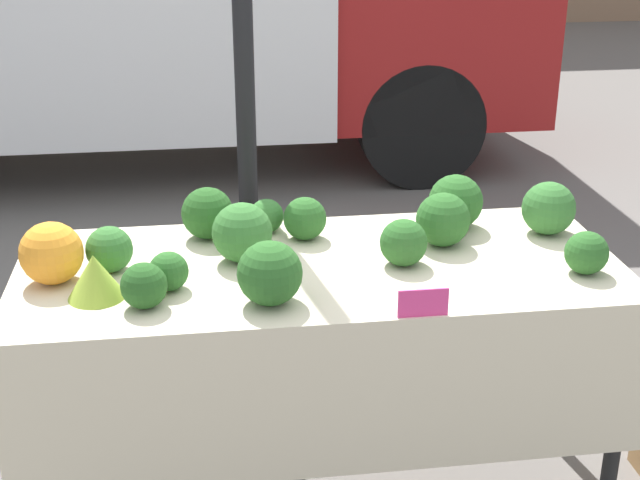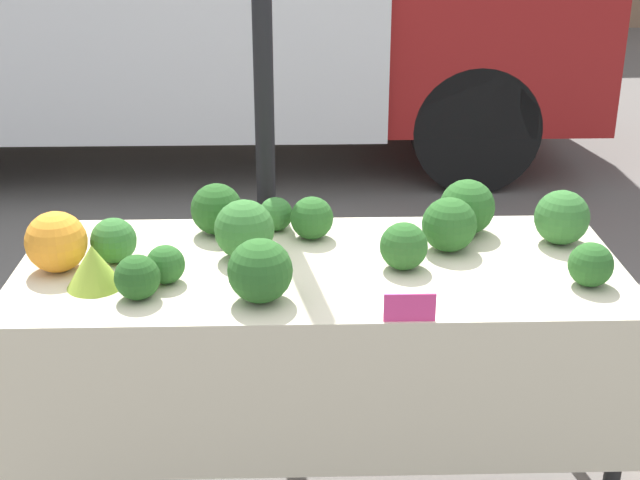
% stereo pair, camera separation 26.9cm
% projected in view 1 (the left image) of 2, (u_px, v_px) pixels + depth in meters
% --- Properties ---
extents(tent_pole, '(0.07, 0.07, 2.36)m').
position_uv_depth(tent_pole, '(246.00, 110.00, 3.13)').
color(tent_pole, black).
rests_on(tent_pole, ground_plane).
extents(market_table, '(1.84, 0.78, 0.84)m').
position_uv_depth(market_table, '(323.00, 306.00, 2.71)').
color(market_table, beige).
rests_on(market_table, ground_plane).
extents(orange_cauliflower, '(0.18, 0.18, 0.18)m').
position_uv_depth(orange_cauliflower, '(51.00, 253.00, 2.57)').
color(orange_cauliflower, orange).
rests_on(orange_cauliflower, market_table).
extents(romanesco_head, '(0.16, 0.16, 0.13)m').
position_uv_depth(romanesco_head, '(95.00, 276.00, 2.49)').
color(romanesco_head, '#93B238').
rests_on(romanesco_head, market_table).
extents(broccoli_head_0, '(0.14, 0.14, 0.14)m').
position_uv_depth(broccoli_head_0, '(305.00, 218.00, 2.88)').
color(broccoli_head_0, '#285B23').
rests_on(broccoli_head_0, market_table).
extents(broccoli_head_1, '(0.18, 0.18, 0.18)m').
position_uv_depth(broccoli_head_1, '(549.00, 208.00, 2.92)').
color(broccoli_head_1, '#336B2D').
rests_on(broccoli_head_1, market_table).
extents(broccoli_head_2, '(0.15, 0.15, 0.15)m').
position_uv_depth(broccoli_head_2, '(404.00, 243.00, 2.69)').
color(broccoli_head_2, '#285B23').
rests_on(broccoli_head_2, market_table).
extents(broccoli_head_3, '(0.11, 0.11, 0.11)m').
position_uv_depth(broccoli_head_3, '(169.00, 271.00, 2.54)').
color(broccoli_head_3, '#285B23').
rests_on(broccoli_head_3, market_table).
extents(broccoli_head_4, '(0.17, 0.17, 0.17)m').
position_uv_depth(broccoli_head_4, '(443.00, 220.00, 2.83)').
color(broccoli_head_4, '#285B23').
rests_on(broccoli_head_4, market_table).
extents(broccoli_head_5, '(0.19, 0.19, 0.19)m').
position_uv_depth(broccoli_head_5, '(242.00, 233.00, 2.71)').
color(broccoli_head_5, '#336B2D').
rests_on(broccoli_head_5, market_table).
extents(broccoli_head_6, '(0.11, 0.11, 0.11)m').
position_uv_depth(broccoli_head_6, '(267.00, 216.00, 2.94)').
color(broccoli_head_6, '#336B2D').
rests_on(broccoli_head_6, market_table).
extents(broccoli_head_7, '(0.13, 0.13, 0.13)m').
position_uv_depth(broccoli_head_7, '(587.00, 253.00, 2.64)').
color(broccoli_head_7, '#285B23').
rests_on(broccoli_head_7, market_table).
extents(broccoli_head_8, '(0.17, 0.17, 0.17)m').
position_uv_depth(broccoli_head_8, '(208.00, 213.00, 2.89)').
color(broccoli_head_8, '#23511E').
rests_on(broccoli_head_8, market_table).
extents(broccoli_head_9, '(0.13, 0.13, 0.13)m').
position_uv_depth(broccoli_head_9, '(144.00, 286.00, 2.43)').
color(broccoli_head_9, '#23511E').
rests_on(broccoli_head_9, market_table).
extents(broccoli_head_10, '(0.14, 0.14, 0.14)m').
position_uv_depth(broccoli_head_10, '(109.00, 249.00, 2.65)').
color(broccoli_head_10, '#336B2D').
rests_on(broccoli_head_10, market_table).
extents(broccoli_head_11, '(0.18, 0.18, 0.18)m').
position_uv_depth(broccoli_head_11, '(456.00, 202.00, 2.97)').
color(broccoli_head_11, '#285B23').
rests_on(broccoli_head_11, market_table).
extents(broccoli_head_12, '(0.18, 0.18, 0.18)m').
position_uv_depth(broccoli_head_12, '(270.00, 273.00, 2.44)').
color(broccoli_head_12, '#285B23').
rests_on(broccoli_head_12, market_table).
extents(price_sign, '(0.14, 0.01, 0.08)m').
position_uv_depth(price_sign, '(423.00, 303.00, 2.39)').
color(price_sign, '#E53D84').
rests_on(price_sign, market_table).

